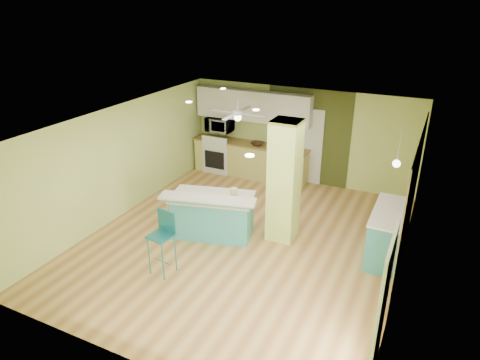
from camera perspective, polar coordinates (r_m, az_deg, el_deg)
name	(u,v)px	position (r m, az deg, el deg)	size (l,w,h in m)	color
floor	(243,241)	(8.86, 0.46, -8.11)	(6.00, 7.00, 0.01)	#A56F39
ceiling	(244,122)	(7.85, 0.52, 7.71)	(6.00, 7.00, 0.01)	white
wall_back	(301,136)	(11.34, 8.10, 5.86)	(6.00, 0.01, 2.50)	#C4D672
wall_front	(125,288)	(5.73, -15.09, -13.68)	(6.00, 0.01, 2.50)	#C4D672
wall_left	(121,161)	(9.84, -15.56, 2.45)	(0.01, 7.00, 2.50)	#C4D672
wall_right	(407,217)	(7.63, 21.43, -4.64)	(0.01, 7.00, 2.50)	#C4D672
wood_panel	(410,202)	(8.17, 21.74, -2.80)	(0.02, 3.40, 2.50)	#82664A
olive_accent	(308,137)	(11.27, 9.04, 5.69)	(2.20, 0.02, 2.50)	#3F461C
interior_door	(307,146)	(11.33, 8.92, 4.45)	(0.82, 0.05, 2.00)	silver
french_door	(382,311)	(5.79, 18.35, -16.26)	(0.04, 1.08, 2.10)	silver
column	(284,182)	(8.47, 5.91, -0.21)	(0.55, 0.55, 2.50)	#CBE56A
kitchen_run	(250,160)	(11.76, 1.40, 2.73)	(3.25, 0.63, 0.94)	#C9C469
stove	(220,155)	(12.16, -2.71, 3.34)	(0.76, 0.66, 1.08)	white
upper_cabinets	(253,106)	(11.43, 1.72, 9.87)	(3.20, 0.34, 0.80)	silver
microwave	(219,125)	(11.89, -2.77, 7.39)	(0.70, 0.48, 0.39)	silver
ceiling_fan	(238,113)	(10.16, -0.31, 8.88)	(1.41, 1.41, 0.61)	silver
pendant_lamp	(397,163)	(8.09, 20.14, 2.09)	(0.14, 0.14, 0.69)	white
wall_decor	(413,183)	(8.24, 22.02, -0.34)	(0.03, 0.90, 0.70)	brown
peninsula	(212,214)	(8.87, -3.69, -4.61)	(1.99, 1.43, 1.02)	teal
bar_stool	(164,232)	(7.69, -10.15, -6.89)	(0.44, 0.44, 1.19)	teal
side_counter	(388,234)	(8.60, 19.14, -6.78)	(0.64, 1.51, 0.97)	teal
fruit_bowl	(257,144)	(11.46, 2.33, 4.85)	(0.34, 0.34, 0.08)	#3B2618
canister	(234,192)	(8.65, -0.83, -1.63)	(0.15, 0.15, 0.16)	gold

